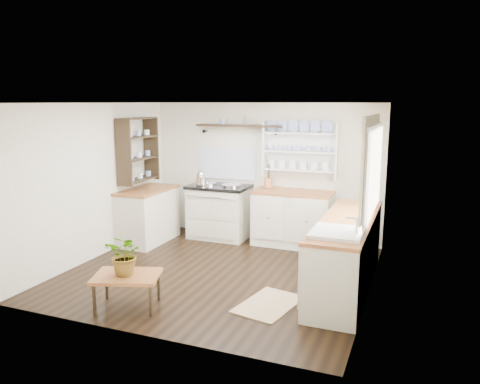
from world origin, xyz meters
name	(u,v)px	position (x,y,z in m)	size (l,w,h in m)	color
floor	(219,272)	(0.00, 0.00, 0.00)	(4.00, 3.80, 0.01)	black
wall_back	(264,171)	(0.00, 1.90, 1.15)	(4.00, 0.02, 2.30)	beige
wall_right	(373,202)	(2.00, 0.00, 1.15)	(0.02, 3.80, 2.30)	beige
wall_left	(96,181)	(-2.00, 0.00, 1.15)	(0.02, 3.80, 2.30)	beige
ceiling	(218,103)	(0.00, 0.00, 2.30)	(4.00, 3.80, 0.01)	white
window	(372,165)	(1.95, 0.15, 1.56)	(0.08, 1.55, 1.22)	white
aga_cooker	(219,211)	(-0.69, 1.57, 0.47)	(1.02, 0.71, 0.95)	beige
back_cabinets	(292,218)	(0.60, 1.60, 0.46)	(1.27, 0.63, 0.90)	beige
right_cabinets	(346,253)	(1.70, 0.10, 0.46)	(0.62, 2.43, 0.90)	beige
belfast_sink	(337,243)	(1.70, -0.65, 0.80)	(0.55, 0.60, 0.45)	white
left_cabinets	(148,215)	(-1.70, 0.90, 0.46)	(0.62, 1.13, 0.90)	beige
plate_rack	(301,149)	(0.65, 1.86, 1.56)	(1.20, 0.22, 0.90)	white
high_shelf	(239,126)	(-0.40, 1.78, 1.91)	(1.50, 0.29, 0.16)	black
left_shelving	(138,149)	(-1.84, 0.90, 1.55)	(0.28, 0.80, 1.05)	black
kettle	(201,178)	(-0.97, 1.45, 1.05)	(0.19, 0.19, 0.23)	silver
utensil_crock	(268,183)	(0.15, 1.68, 0.99)	(0.14, 0.14, 0.16)	#AB663E
center_table	(127,278)	(-0.52, -1.40, 0.35)	(0.85, 0.73, 0.39)	brown
potted_plant	(126,255)	(-0.52, -1.40, 0.63)	(0.43, 0.37, 0.47)	#3F7233
floor_rug	(269,304)	(0.96, -0.75, 0.01)	(0.55, 0.85, 0.02)	#916C54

